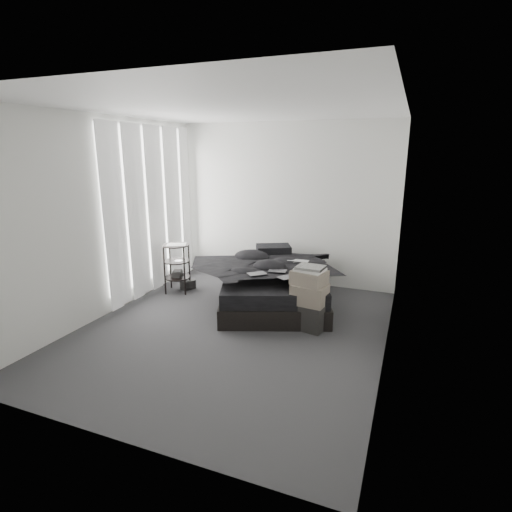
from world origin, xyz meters
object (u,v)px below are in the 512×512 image
at_px(bed, 273,295).
at_px(box_lower, 309,315).
at_px(laptop, 298,257).
at_px(side_stand, 177,268).

distance_m(bed, box_lower, 0.91).
xyz_separation_m(laptop, side_stand, (-1.87, -0.22, -0.31)).
relative_size(bed, laptop, 6.24).
bearing_deg(box_lower, laptop, 115.91).
bearing_deg(side_stand, bed, 1.99).
bearing_deg(laptop, side_stand, -175.94).
bearing_deg(bed, box_lower, -62.09).
bearing_deg(bed, laptop, 7.50).
distance_m(laptop, box_lower, 1.00).
bearing_deg(box_lower, side_stand, 166.34).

